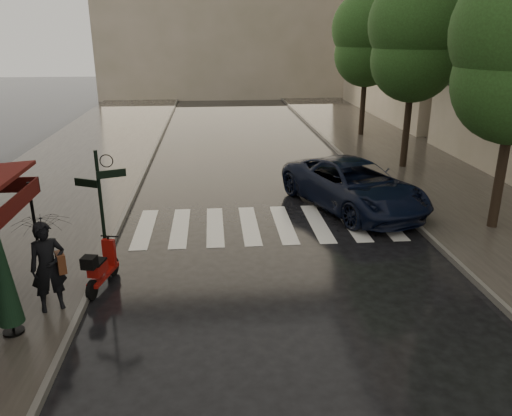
{
  "coord_description": "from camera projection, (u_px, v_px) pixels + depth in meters",
  "views": [
    {
      "loc": [
        1.4,
        -8.11,
        5.6
      ],
      "look_at": [
        2.44,
        3.63,
        1.4
      ],
      "focal_mm": 35.0,
      "sensor_mm": 36.0,
      "label": 1
    }
  ],
  "objects": [
    {
      "name": "tree_mid",
      "position": [
        416.0,
        31.0,
        19.54
      ],
      "size": [
        3.8,
        3.8,
        8.34
      ],
      "color": "black",
      "rests_on": "sidewalk_far"
    },
    {
      "name": "sidewalk_far",
      "position": [
        419.0,
        167.0,
        21.46
      ],
      "size": [
        5.5,
        60.0,
        0.12
      ],
      "primitive_type": "cube",
      "color": "#38332D",
      "rests_on": "ground"
    },
    {
      "name": "signpost",
      "position": [
        101.0,
        204.0,
        11.47
      ],
      "size": [
        1.17,
        0.29,
        3.1
      ],
      "color": "black",
      "rests_on": "ground"
    },
    {
      "name": "parasol_back",
      "position": [
        2.0,
        268.0,
        9.13
      ],
      "size": [
        0.48,
        0.48,
        2.57
      ],
      "color": "black",
      "rests_on": "sidewalk_near"
    },
    {
      "name": "crosswalk",
      "position": [
        267.0,
        224.0,
        15.25
      ],
      "size": [
        7.85,
        3.2,
        0.01
      ],
      "color": "silver",
      "rests_on": "ground"
    },
    {
      "name": "curb_near",
      "position": [
        144.0,
        173.0,
        20.49
      ],
      "size": [
        0.12,
        60.0,
        0.16
      ],
      "primitive_type": "cube",
      "color": "#595651",
      "rests_on": "ground"
    },
    {
      "name": "curb_far",
      "position": [
        356.0,
        168.0,
        21.22
      ],
      "size": [
        0.12,
        60.0,
        0.16
      ],
      "primitive_type": "cube",
      "color": "#595651",
      "rests_on": "ground"
    },
    {
      "name": "pedestrian_with_umbrella",
      "position": [
        43.0,
        232.0,
        9.85
      ],
      "size": [
        1.52,
        1.53,
        2.59
      ],
      "rotation": [
        0.0,
        0.0,
        0.44
      ],
      "color": "black",
      "rests_on": "sidewalk_near"
    },
    {
      "name": "ground",
      "position": [
        144.0,
        346.0,
        9.37
      ],
      "size": [
        120.0,
        120.0,
        0.0
      ],
      "primitive_type": "plane",
      "color": "black",
      "rests_on": "ground"
    },
    {
      "name": "parked_car",
      "position": [
        353.0,
        185.0,
        16.45
      ],
      "size": [
        4.48,
        6.26,
        1.58
      ],
      "primitive_type": "imported",
      "rotation": [
        0.0,
        0.0,
        0.36
      ],
      "color": "black",
      "rests_on": "ground"
    },
    {
      "name": "sidewalk_near",
      "position": [
        68.0,
        175.0,
        20.24
      ],
      "size": [
        6.0,
        60.0,
        0.12
      ],
      "primitive_type": "cube",
      "color": "#38332D",
      "rests_on": "ground"
    },
    {
      "name": "scooter",
      "position": [
        101.0,
        268.0,
        11.35
      ],
      "size": [
        0.63,
        1.58,
        1.06
      ],
      "rotation": [
        0.0,
        0.0,
        -0.23
      ],
      "color": "black",
      "rests_on": "ground"
    },
    {
      "name": "tree_far",
      "position": [
        368.0,
        34.0,
        26.17
      ],
      "size": [
        3.8,
        3.8,
        8.16
      ],
      "color": "black",
      "rests_on": "sidewalk_far"
    }
  ]
}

